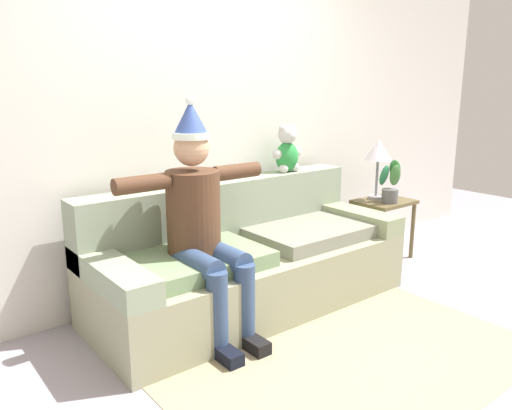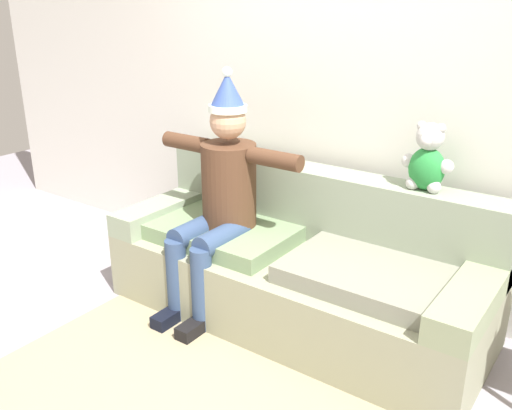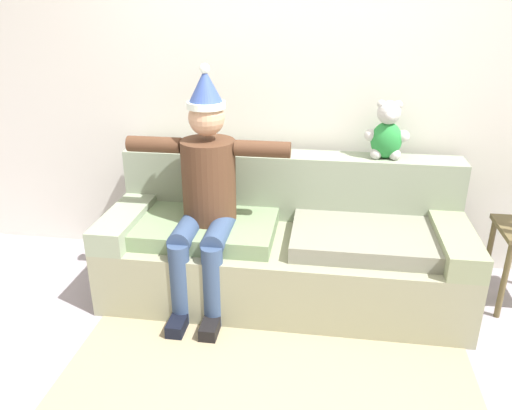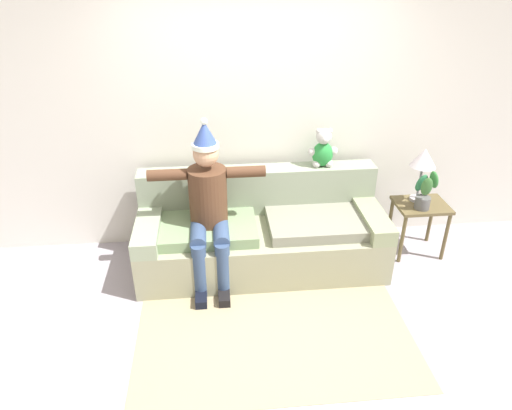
# 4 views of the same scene
# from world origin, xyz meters

# --- Properties ---
(ground_plane) EXTENTS (10.00, 10.00, 0.00)m
(ground_plane) POSITION_xyz_m (0.00, 0.00, 0.00)
(ground_plane) COLOR #98919C
(back_wall) EXTENTS (7.00, 0.10, 2.70)m
(back_wall) POSITION_xyz_m (0.00, 1.55, 1.35)
(back_wall) COLOR silver
(back_wall) RESTS_ON ground_plane
(couch) EXTENTS (2.29, 0.91, 0.87)m
(couch) POSITION_xyz_m (0.00, 1.02, 0.33)
(couch) COLOR gray
(couch) RESTS_ON ground_plane
(person_seated) EXTENTS (1.02, 0.77, 1.50)m
(person_seated) POSITION_xyz_m (-0.48, 0.85, 0.75)
(person_seated) COLOR #4F3220
(person_seated) RESTS_ON ground_plane
(teddy_bear) EXTENTS (0.29, 0.17, 0.38)m
(teddy_bear) POSITION_xyz_m (0.62, 1.30, 1.04)
(teddy_bear) COLOR #278739
(teddy_bear) RESTS_ON couch
(area_rug) EXTENTS (2.17, 1.29, 0.01)m
(area_rug) POSITION_xyz_m (0.00, -0.04, 0.00)
(area_rug) COLOR tan
(area_rug) RESTS_ON ground_plane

